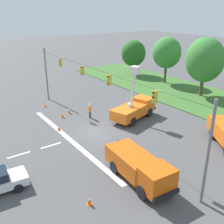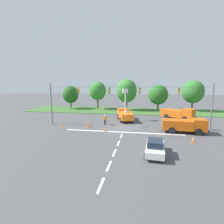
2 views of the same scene
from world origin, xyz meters
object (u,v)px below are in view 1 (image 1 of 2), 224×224
tree_far_west (134,53)px  traffic_cone_foreground_left (89,200)px  traffic_cone_mid_left (45,105)px  tree_centre (205,60)px  traffic_cone_foreground_right (62,114)px  traffic_cone_near_bucket (69,110)px  utility_truck_support_far (139,167)px  traffic_cone_mid_right (59,127)px  tree_west (167,53)px  road_worker (90,110)px  utility_truck_bucket_lift (134,108)px

tree_far_west → traffic_cone_foreground_left: size_ratio=9.12×
traffic_cone_foreground_left → traffic_cone_mid_left: (-19.25, 4.58, -0.05)m
tree_centre → traffic_cone_mid_left: tree_centre is taller
traffic_cone_foreground_left → traffic_cone_foreground_right: bearing=161.5°
traffic_cone_near_bucket → traffic_cone_foreground_right: bearing=-61.1°
utility_truck_support_far → traffic_cone_near_bucket: (-15.24, 1.82, -0.79)m
traffic_cone_mid_left → traffic_cone_mid_right: 7.75m
traffic_cone_mid_left → traffic_cone_near_bucket: bearing=22.2°
tree_centre → traffic_cone_foreground_left: bearing=-67.2°
traffic_cone_near_bucket → traffic_cone_mid_left: bearing=-157.8°
tree_west → road_worker: 20.02m
utility_truck_support_far → traffic_cone_foreground_left: utility_truck_support_far is taller
tree_far_west → utility_truck_bucket_lift: bearing=-38.9°
traffic_cone_foreground_left → traffic_cone_foreground_right: size_ratio=0.98×
road_worker → tree_centre: bearing=83.1°
tree_west → road_worker: size_ratio=4.40×
tree_centre → traffic_cone_foreground_right: size_ratio=11.42×
tree_far_west → traffic_cone_mid_right: size_ratio=9.51×
traffic_cone_near_bucket → utility_truck_support_far: bearing=-6.8°
road_worker → traffic_cone_mid_right: size_ratio=2.55×
utility_truck_bucket_lift → traffic_cone_foreground_right: 8.53m
traffic_cone_foreground_right → traffic_cone_near_bucket: 1.42m
utility_truck_bucket_lift → tree_centre: bearing=94.0°
tree_far_west → traffic_cone_near_bucket: 22.66m
road_worker → traffic_cone_foreground_right: bearing=-127.9°
traffic_cone_mid_right → tree_far_west: bearing=123.8°
road_worker → traffic_cone_near_bucket: (-2.71, -1.37, -0.59)m
tree_far_west → tree_centre: size_ratio=0.78×
tree_west → traffic_cone_foreground_right: size_ratio=10.54×
utility_truck_bucket_lift → road_worker: 5.18m
utility_truck_support_far → traffic_cone_foreground_right: bearing=177.7°
utility_truck_support_far → tree_west: bearing=130.6°
traffic_cone_mid_right → traffic_cone_mid_left: bearing=169.0°
road_worker → traffic_cone_mid_left: bearing=-155.9°
tree_far_west → utility_truck_bucket_lift: (17.05, -13.77, -2.85)m
tree_far_west → traffic_cone_mid_right: (14.99, -22.36, -3.80)m
tree_west → traffic_cone_foreground_right: (4.10, -21.20, -4.81)m
tree_far_west → tree_west: bearing=4.8°
traffic_cone_foreground_right → traffic_cone_mid_right: bearing=-30.9°
tree_centre → traffic_cone_foreground_left: (10.53, -25.11, -4.94)m
traffic_cone_foreground_right → tree_far_west: bearing=120.2°
tree_far_west → tree_centre: 16.15m
road_worker → utility_truck_bucket_lift: bearing=53.5°
traffic_cone_near_bucket → traffic_cone_foreground_left: bearing=-21.9°
tree_west → traffic_cone_mid_right: size_ratio=11.21×
traffic_cone_mid_right → road_worker: bearing=102.9°
traffic_cone_foreground_left → traffic_cone_foreground_right: traffic_cone_foreground_right is taller
utility_truck_bucket_lift → traffic_cone_mid_left: size_ratio=10.35×
traffic_cone_near_bucket → road_worker: bearing=26.7°
road_worker → traffic_cone_near_bucket: bearing=-153.3°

